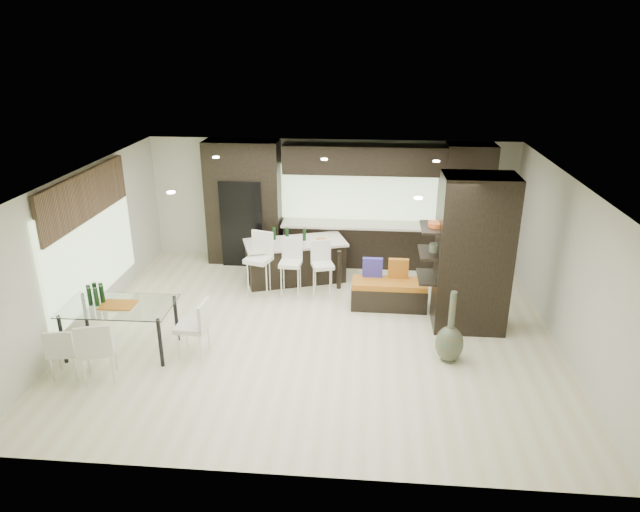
# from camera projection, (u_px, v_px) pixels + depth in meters

# --- Properties ---
(ground) EXTENTS (8.00, 8.00, 0.00)m
(ground) POSITION_uv_depth(u_px,v_px,m) (317.00, 330.00, 9.88)
(ground) COLOR beige
(ground) RESTS_ON ground
(back_wall) EXTENTS (8.00, 0.02, 2.70)m
(back_wall) POSITION_uv_depth(u_px,v_px,m) (331.00, 200.00, 12.63)
(back_wall) COLOR beige
(back_wall) RESTS_ON ground
(left_wall) EXTENTS (0.02, 7.00, 2.70)m
(left_wall) POSITION_uv_depth(u_px,v_px,m) (83.00, 250.00, 9.71)
(left_wall) COLOR beige
(left_wall) RESTS_ON ground
(right_wall) EXTENTS (0.02, 7.00, 2.70)m
(right_wall) POSITION_uv_depth(u_px,v_px,m) (567.00, 266.00, 9.06)
(right_wall) COLOR beige
(right_wall) RESTS_ON ground
(ceiling) EXTENTS (8.00, 7.00, 0.02)m
(ceiling) POSITION_uv_depth(u_px,v_px,m) (317.00, 177.00, 8.90)
(ceiling) COLOR white
(ceiling) RESTS_ON ground
(window_left) EXTENTS (0.04, 3.20, 1.90)m
(window_left) POSITION_uv_depth(u_px,v_px,m) (91.00, 246.00, 9.89)
(window_left) COLOR #B2D199
(window_left) RESTS_ON left_wall
(window_back) EXTENTS (3.40, 0.04, 1.20)m
(window_back) POSITION_uv_depth(u_px,v_px,m) (359.00, 193.00, 12.48)
(window_back) COLOR #B2D199
(window_back) RESTS_ON back_wall
(stone_accent) EXTENTS (0.08, 3.00, 0.80)m
(stone_accent) POSITION_uv_depth(u_px,v_px,m) (85.00, 196.00, 9.56)
(stone_accent) COLOR brown
(stone_accent) RESTS_ON left_wall
(ceiling_spots) EXTENTS (4.00, 3.00, 0.02)m
(ceiling_spots) POSITION_uv_depth(u_px,v_px,m) (318.00, 175.00, 9.14)
(ceiling_spots) COLOR white
(ceiling_spots) RESTS_ON ceiling
(back_cabinetry) EXTENTS (6.80, 0.68, 2.70)m
(back_cabinetry) POSITION_uv_depth(u_px,v_px,m) (353.00, 205.00, 12.29)
(back_cabinetry) COLOR black
(back_cabinetry) RESTS_ON ground
(refrigerator) EXTENTS (0.90, 0.68, 1.90)m
(refrigerator) POSITION_uv_depth(u_px,v_px,m) (244.00, 221.00, 12.58)
(refrigerator) COLOR black
(refrigerator) RESTS_ON ground
(partition_column) EXTENTS (1.20, 0.80, 2.70)m
(partition_column) POSITION_uv_depth(u_px,v_px,m) (473.00, 254.00, 9.55)
(partition_column) COLOR black
(partition_column) RESTS_ON ground
(kitchen_island) EXTENTS (2.20, 1.47, 0.85)m
(kitchen_island) POSITION_uv_depth(u_px,v_px,m) (296.00, 261.00, 11.76)
(kitchen_island) COLOR black
(kitchen_island) RESTS_ON ground
(stool_left) EXTENTS (0.56, 0.56, 1.01)m
(stool_left) POSITION_uv_depth(u_px,v_px,m) (259.00, 270.00, 11.07)
(stool_left) COLOR silver
(stool_left) RESTS_ON ground
(stool_mid) EXTENTS (0.43, 0.43, 0.92)m
(stool_mid) POSITION_uv_depth(u_px,v_px,m) (291.00, 273.00, 11.06)
(stool_mid) COLOR silver
(stool_mid) RESTS_ON ground
(stool_right) EXTENTS (0.49, 0.49, 0.89)m
(stool_right) POSITION_uv_depth(u_px,v_px,m) (323.00, 275.00, 11.02)
(stool_right) COLOR silver
(stool_right) RESTS_ON ground
(bench) EXTENTS (1.39, 0.55, 0.53)m
(bench) POSITION_uv_depth(u_px,v_px,m) (389.00, 294.00, 10.62)
(bench) COLOR black
(bench) RESTS_ON ground
(floor_vase) EXTENTS (0.50, 0.50, 1.19)m
(floor_vase) POSITION_uv_depth(u_px,v_px,m) (451.00, 327.00, 8.75)
(floor_vase) COLOR #414935
(floor_vase) RESTS_ON ground
(dining_table) EXTENTS (1.72, 0.99, 0.82)m
(dining_table) POSITION_uv_depth(u_px,v_px,m) (121.00, 328.00, 9.09)
(dining_table) COLOR white
(dining_table) RESTS_ON ground
(chair_near) EXTENTS (0.62, 0.62, 0.92)m
(chair_near) POSITION_uv_depth(u_px,v_px,m) (98.00, 352.00, 8.32)
(chair_near) COLOR silver
(chair_near) RESTS_ON ground
(chair_far) EXTENTS (0.49, 0.49, 0.77)m
(chair_far) POSITION_uv_depth(u_px,v_px,m) (65.00, 353.00, 8.42)
(chair_far) COLOR silver
(chair_far) RESTS_ON ground
(chair_end) EXTENTS (0.50, 0.50, 0.87)m
(chair_end) POSITION_uv_depth(u_px,v_px,m) (193.00, 330.00, 8.98)
(chair_end) COLOR silver
(chair_end) RESTS_ON ground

